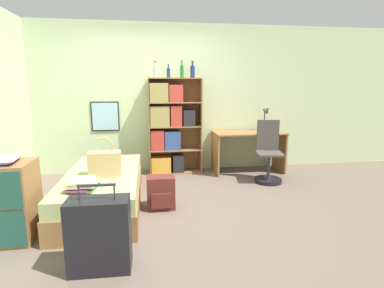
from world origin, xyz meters
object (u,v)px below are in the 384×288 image
(bottle_clear, at_px, (182,71))
(bottle_brown, at_px, (168,73))
(bookcase, at_px, (170,127))
(backpack, at_px, (161,193))
(book_stack_on_bed, at_px, (83,184))
(dresser, at_px, (4,202))
(handbag, at_px, (105,163))
(bottle_green, at_px, (155,71))
(suitcase, at_px, (99,235))
(magazine_pile_on_dresser, at_px, (0,160))
(desk_lamp, at_px, (266,114))
(bottle_blue, at_px, (193,71))
(desk_chair, at_px, (268,161))
(bed, at_px, (104,189))
(desk, at_px, (248,144))

(bottle_clear, bearing_deg, bottle_brown, 169.55)
(bookcase, bearing_deg, backpack, -98.38)
(book_stack_on_bed, distance_m, dresser, 0.75)
(bookcase, distance_m, backpack, 1.73)
(handbag, xyz_separation_m, bottle_green, (0.68, 1.51, 1.16))
(suitcase, height_order, magazine_pile_on_dresser, magazine_pile_on_dresser)
(bookcase, height_order, bottle_green, bottle_green)
(desk_lamp, bearing_deg, handbag, -150.12)
(bottle_blue, bearing_deg, dresser, -135.51)
(bookcase, bearing_deg, magazine_pile_on_dresser, -129.37)
(desk_chair, relative_size, backpack, 2.37)
(book_stack_on_bed, height_order, dresser, dresser)
(bed, height_order, desk_lamp, desk_lamp)
(suitcase, relative_size, bottle_clear, 2.63)
(book_stack_on_bed, relative_size, desk_chair, 0.39)
(desk_chair, bearing_deg, dresser, -156.93)
(bed, height_order, backpack, bed)
(magazine_pile_on_dresser, bearing_deg, bottle_blue, 44.96)
(bottle_clear, distance_m, backpack, 2.27)
(desk, bearing_deg, handbag, -148.43)
(bottle_brown, distance_m, bottle_blue, 0.41)
(handbag, xyz_separation_m, desk_chair, (2.44, 0.82, -0.27))
(dresser, height_order, bottle_blue, bottle_blue)
(suitcase, relative_size, bookcase, 0.45)
(bottle_brown, bearing_deg, desk, -6.77)
(suitcase, distance_m, bottle_clear, 3.31)
(magazine_pile_on_dresser, bearing_deg, dresser, 137.25)
(bed, xyz_separation_m, book_stack_on_bed, (-0.11, -0.62, 0.28))
(bed, bearing_deg, magazine_pile_on_dresser, -137.07)
(bottle_clear, height_order, bottle_blue, same)
(bottle_green, relative_size, desk_lamp, 0.59)
(suitcase, height_order, backpack, suitcase)
(bookcase, bearing_deg, handbag, -120.21)
(dresser, distance_m, bookcase, 2.84)
(backpack, bearing_deg, bottle_green, 89.63)
(bookcase, relative_size, desk, 1.34)
(bottle_green, bearing_deg, bed, -118.25)
(desk_lamp, bearing_deg, magazine_pile_on_dresser, -148.72)
(bottle_green, xyz_separation_m, desk_lamp, (1.98, 0.02, -0.73))
(bottle_clear, relative_size, backpack, 0.69)
(book_stack_on_bed, bearing_deg, backpack, 27.31)
(suitcase, height_order, desk, suitcase)
(handbag, distance_m, book_stack_on_bed, 0.51)
(magazine_pile_on_dresser, relative_size, bottle_brown, 1.70)
(bottle_brown, height_order, desk_chair, bottle_brown)
(suitcase, xyz_separation_m, desk, (2.19, 2.67, 0.20))
(book_stack_on_bed, relative_size, bottle_green, 1.44)
(bed, height_order, suitcase, suitcase)
(bed, xyz_separation_m, magazine_pile_on_dresser, (-0.82, -0.77, 0.61))
(bed, bearing_deg, bottle_blue, 46.12)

